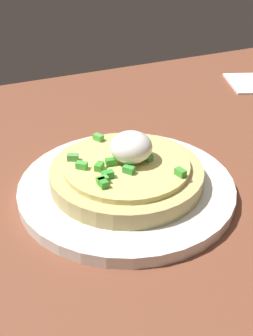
% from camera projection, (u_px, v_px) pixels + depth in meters
% --- Properties ---
extents(dining_table, '(1.24, 0.83, 0.03)m').
position_uv_depth(dining_table, '(155.00, 181.00, 0.56)').
color(dining_table, brown).
rests_on(dining_table, ground).
extents(plate, '(0.26, 0.26, 0.01)m').
position_uv_depth(plate, '(126.00, 187.00, 0.51)').
color(plate, white).
rests_on(plate, dining_table).
extents(pizza, '(0.18, 0.18, 0.06)m').
position_uv_depth(pizza, '(127.00, 170.00, 0.49)').
color(pizza, tan).
rests_on(pizza, plate).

